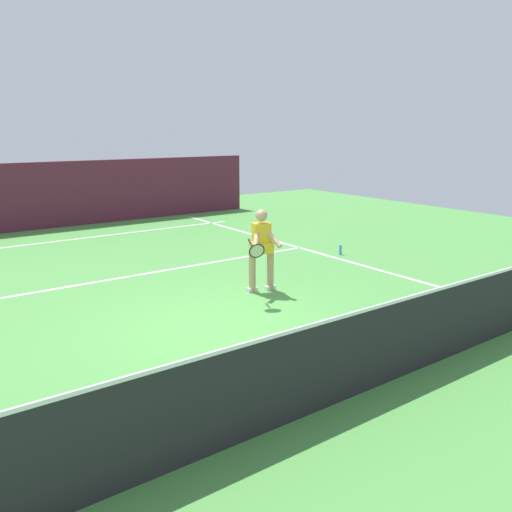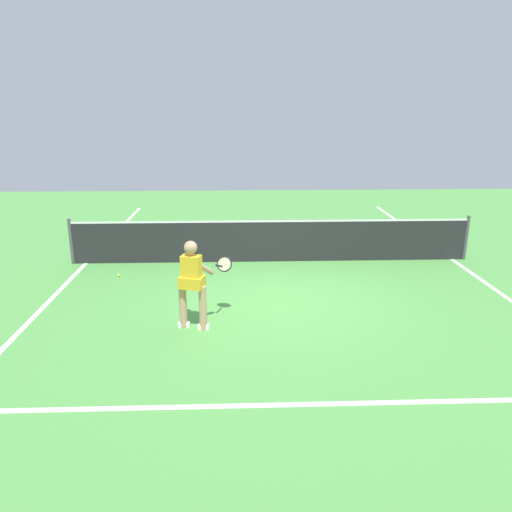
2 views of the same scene
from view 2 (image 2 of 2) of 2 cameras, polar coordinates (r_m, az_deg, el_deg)
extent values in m
plane|color=#4C9342|center=(9.79, 2.80, -5.12)|extent=(27.35, 27.35, 0.00)
cube|color=white|center=(6.62, 5.52, -16.64)|extent=(9.07, 0.10, 0.01)
cube|color=white|center=(10.44, -22.94, -5.05)|extent=(0.10, 19.04, 0.01)
cube|color=white|center=(11.13, 26.82, -4.24)|extent=(0.10, 19.04, 0.01)
cylinder|color=#4C4C51|center=(12.71, -20.52, 1.58)|extent=(0.08, 0.08, 1.11)
cylinder|color=#4C4C51|center=(13.31, 23.05, 1.95)|extent=(0.08, 0.08, 1.11)
cube|color=#232326|center=(12.10, 1.79, 1.63)|extent=(9.59, 0.02, 0.99)
cube|color=white|center=(11.97, 1.82, 4.02)|extent=(9.59, 0.02, 0.04)
cylinder|color=tan|center=(8.58, -8.40, -5.71)|extent=(0.13, 0.13, 0.78)
cylinder|color=tan|center=(8.46, -6.13, -5.97)|extent=(0.13, 0.13, 0.78)
cube|color=white|center=(8.72, -8.30, -7.83)|extent=(0.20, 0.10, 0.08)
cube|color=white|center=(8.60, -6.06, -8.12)|extent=(0.20, 0.10, 0.08)
cube|color=gold|center=(8.29, -7.44, -1.68)|extent=(0.36, 0.28, 0.52)
cube|color=gold|center=(8.36, -7.39, -2.98)|extent=(0.46, 0.38, 0.20)
sphere|color=tan|center=(8.18, -7.54, 0.98)|extent=(0.22, 0.22, 0.22)
cylinder|color=tan|center=(8.47, -8.02, -1.16)|extent=(0.16, 0.49, 0.37)
cylinder|color=tan|center=(8.37, -6.11, -1.32)|extent=(0.38, 0.42, 0.37)
cylinder|color=black|center=(8.56, -4.29, -1.14)|extent=(0.12, 0.29, 0.14)
torus|color=black|center=(8.85, -3.67, -0.94)|extent=(0.31, 0.20, 0.28)
cylinder|color=beige|center=(8.85, -3.67, -0.94)|extent=(0.26, 0.15, 0.23)
sphere|color=#D1E533|center=(11.53, -15.55, -2.15)|extent=(0.07, 0.07, 0.07)
camera|label=1|loc=(16.07, 15.29, 13.70)|focal=36.12mm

